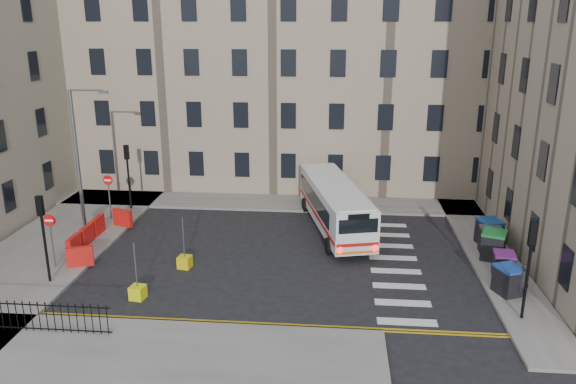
% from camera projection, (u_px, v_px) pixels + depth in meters
% --- Properties ---
extents(ground, '(120.00, 120.00, 0.00)m').
position_uv_depth(ground, '(314.00, 258.00, 28.63)').
color(ground, black).
rests_on(ground, ground).
extents(pavement_north, '(36.00, 3.20, 0.15)m').
position_uv_depth(pavement_north, '(230.00, 202.00, 37.30)').
color(pavement_north, slate).
rests_on(pavement_north, ground).
extents(pavement_east, '(2.40, 26.00, 0.15)m').
position_uv_depth(pavement_east, '(477.00, 234.00, 31.64)').
color(pavement_east, slate).
rests_on(pavement_east, ground).
extents(pavement_west, '(6.00, 22.00, 0.15)m').
position_uv_depth(pavement_west, '(60.00, 240.00, 30.75)').
color(pavement_west, slate).
rests_on(pavement_west, ground).
extents(pavement_sw, '(20.00, 6.00, 0.15)m').
position_uv_depth(pavement_sw, '(103.00, 364.00, 19.68)').
color(pavement_sw, slate).
rests_on(pavement_sw, ground).
extents(terrace_north, '(38.30, 10.80, 17.20)m').
position_uv_depth(terrace_north, '(231.00, 63.00, 41.45)').
color(terrace_north, gray).
rests_on(terrace_north, ground).
extents(traffic_light_east, '(0.28, 0.22, 4.10)m').
position_uv_depth(traffic_light_east, '(530.00, 256.00, 21.81)').
color(traffic_light_east, black).
rests_on(traffic_light_east, pavement_east).
extents(traffic_light_nw, '(0.28, 0.22, 4.10)m').
position_uv_depth(traffic_light_nw, '(128.00, 167.00, 35.00)').
color(traffic_light_nw, black).
rests_on(traffic_light_nw, pavement_west).
extents(traffic_light_sw, '(0.28, 0.22, 4.10)m').
position_uv_depth(traffic_light_sw, '(43.00, 225.00, 25.00)').
color(traffic_light_sw, black).
rests_on(traffic_light_sw, pavement_west).
extents(streetlamp, '(0.50, 0.22, 8.14)m').
position_uv_depth(streetlamp, '(77.00, 161.00, 30.37)').
color(streetlamp, '#595B5E').
rests_on(streetlamp, pavement_west).
extents(no_entry_north, '(0.60, 0.08, 3.00)m').
position_uv_depth(no_entry_north, '(109.00, 188.00, 33.37)').
color(no_entry_north, '#595B5E').
rests_on(no_entry_north, pavement_west).
extents(no_entry_south, '(0.60, 0.08, 3.00)m').
position_uv_depth(no_entry_south, '(51.00, 230.00, 26.71)').
color(no_entry_south, '#595B5E').
rests_on(no_entry_south, pavement_west).
extents(roadworks_barriers, '(1.66, 6.26, 1.00)m').
position_uv_depth(roadworks_barriers, '(93.00, 235.00, 29.92)').
color(roadworks_barriers, red).
rests_on(roadworks_barriers, pavement_west).
extents(iron_railings, '(7.80, 0.04, 1.20)m').
position_uv_depth(iron_railings, '(13.00, 316.00, 21.56)').
color(iron_railings, black).
rests_on(iron_railings, pavement_sw).
extents(bus, '(4.57, 10.11, 2.68)m').
position_uv_depth(bus, '(335.00, 204.00, 32.15)').
color(bus, silver).
rests_on(bus, ground).
extents(wheelie_bin_a, '(1.35, 1.43, 1.26)m').
position_uv_depth(wheelie_bin_a, '(508.00, 280.00, 24.46)').
color(wheelie_bin_a, black).
rests_on(wheelie_bin_a, pavement_east).
extents(wheelie_bin_b, '(1.06, 1.18, 1.19)m').
position_uv_depth(wheelie_bin_b, '(503.00, 265.00, 26.07)').
color(wheelie_bin_b, black).
rests_on(wheelie_bin_b, pavement_east).
extents(wheelie_bin_c, '(1.51, 1.61, 1.42)m').
position_uv_depth(wheelie_bin_c, '(493.00, 245.00, 28.06)').
color(wheelie_bin_c, black).
rests_on(wheelie_bin_c, pavement_east).
extents(wheelie_bin_d, '(1.11, 1.27, 1.36)m').
position_uv_depth(wheelie_bin_d, '(491.00, 241.00, 28.63)').
color(wheelie_bin_d, black).
rests_on(wheelie_bin_d, pavement_east).
extents(wheelie_bin_e, '(1.38, 1.49, 1.38)m').
position_uv_depth(wheelie_bin_e, '(489.00, 232.00, 29.82)').
color(wheelie_bin_e, black).
rests_on(wheelie_bin_e, pavement_east).
extents(pedestrian, '(0.65, 0.50, 1.58)m').
position_uv_depth(pedestrian, '(523.00, 281.00, 24.02)').
color(pedestrian, black).
rests_on(pedestrian, pavement_east).
extents(bollard_yellow, '(0.69, 0.69, 0.60)m').
position_uv_depth(bollard_yellow, '(185.00, 262.00, 27.45)').
color(bollard_yellow, '#D6BC0B').
rests_on(bollard_yellow, ground).
extents(bollard_chevron, '(0.69, 0.69, 0.60)m').
position_uv_depth(bollard_chevron, '(138.00, 292.00, 24.39)').
color(bollard_chevron, '#D8DF0D').
rests_on(bollard_chevron, ground).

